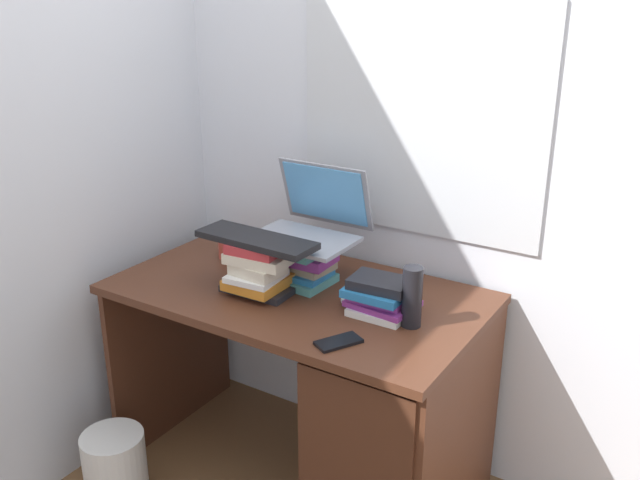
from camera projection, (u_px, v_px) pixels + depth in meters
ground_plane at (300, 472)px, 2.68m from camera, size 6.00×6.00×0.00m
wall_back at (359, 116)px, 2.54m from camera, size 6.00×0.06×2.60m
wall_left at (126, 112)px, 2.61m from camera, size 0.05×6.00×2.60m
desk at (372, 408)px, 2.36m from camera, size 1.27×0.72×0.76m
book_stack_tall at (301, 261)px, 2.46m from camera, size 0.23×0.20×0.15m
book_stack_keyboard_riser at (258, 270)px, 2.36m from camera, size 0.25×0.20×0.18m
book_stack_side at (381, 296)px, 2.23m from camera, size 0.22×0.18×0.12m
laptop at (312, 220)px, 2.46m from camera, size 0.36×0.32×0.25m
keyboard at (256, 240)px, 2.32m from camera, size 0.42×0.15×0.02m
computer_mouse at (352, 298)px, 2.31m from camera, size 0.06×0.10×0.04m
mug at (229, 247)px, 2.68m from camera, size 0.11×0.08×0.09m
water_bottle at (412, 297)px, 2.13m from camera, size 0.06×0.06×0.19m
cell_phone at (339, 342)px, 2.06m from camera, size 0.12×0.15×0.01m
wastebasket at (115, 468)px, 2.50m from camera, size 0.22×0.22×0.27m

